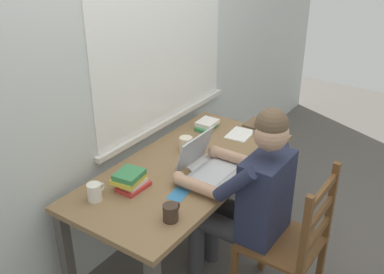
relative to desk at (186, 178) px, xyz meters
name	(u,v)px	position (x,y,z in m)	size (l,w,h in m)	color
ground_plane	(186,256)	(0.00, 0.00, -0.62)	(8.00, 8.00, 0.00)	#56514C
back_wall	(126,62)	(0.01, 0.45, 0.67)	(6.00, 0.08, 2.60)	beige
desk	(186,178)	(0.00, 0.00, 0.00)	(1.56, 0.74, 0.71)	olive
seated_person	(249,194)	(-0.01, -0.45, 0.05)	(0.50, 0.60, 1.24)	#232842
wooden_chair	(291,243)	(-0.01, -0.73, -0.17)	(0.42, 0.42, 0.93)	brown
laptop	(207,164)	(0.02, -0.14, 0.14)	(0.33, 0.30, 0.23)	#ADAFB2
computer_mouse	(234,156)	(0.26, -0.19, 0.10)	(0.06, 0.10, 0.03)	black
coffee_mug_white	(186,144)	(0.17, 0.12, 0.13)	(0.12, 0.09, 0.10)	beige
coffee_mug_dark	(171,213)	(-0.48, -0.25, 0.13)	(0.12, 0.08, 0.09)	#38281E
coffee_mug_spare	(95,192)	(-0.57, 0.20, 0.14)	(0.12, 0.08, 0.10)	silver
book_stack_main	(130,180)	(-0.38, 0.12, 0.14)	(0.20, 0.16, 0.11)	#BC332D
book_stack_side	(207,125)	(0.54, 0.19, 0.11)	(0.18, 0.13, 0.06)	#38844C
paper_pile_near_laptop	(204,163)	(0.09, -0.08, 0.09)	(0.24, 0.17, 0.01)	white
paper_pile_back_corner	(240,134)	(0.58, -0.06, 0.09)	(0.21, 0.15, 0.01)	white
landscape_photo_print	(178,194)	(-0.27, -0.14, 0.09)	(0.13, 0.09, 0.00)	teal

